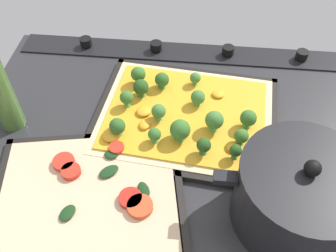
{
  "coord_description": "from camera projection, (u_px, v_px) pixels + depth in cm",
  "views": [
    {
      "loc": [
        -1.24,
        43.15,
        55.47
      ],
      "look_at": [
        3.1,
        -1.28,
        3.68
      ],
      "focal_mm": 39.22,
      "sensor_mm": 36.0,
      "label": 1
    }
  ],
  "objects": [
    {
      "name": "ground_plane",
      "position": [
        183.0,
        150.0,
        0.71
      ],
      "size": [
        85.68,
        62.79,
        3.0
      ],
      "primitive_type": "cube",
      "color": "#28282B"
    },
    {
      "name": "stove_control_panel",
      "position": [
        192.0,
        52.0,
        0.88
      ],
      "size": [
        82.26,
        7.0,
        2.6
      ],
      "color": "black",
      "rests_on": "ground_plane"
    },
    {
      "name": "baking_tray_front",
      "position": [
        185.0,
        118.0,
        0.74
      ],
      "size": [
        38.76,
        32.44,
        1.3
      ],
      "color": "black",
      "rests_on": "ground_plane"
    },
    {
      "name": "broccoli_pizza",
      "position": [
        183.0,
        115.0,
        0.73
      ],
      "size": [
        36.13,
        29.81,
        5.84
      ],
      "color": "beige",
      "rests_on": "baking_tray_front"
    },
    {
      "name": "baking_tray_back",
      "position": [
        89.0,
        196.0,
        0.62
      ],
      "size": [
        36.04,
        31.54,
        1.3
      ],
      "color": "black",
      "rests_on": "ground_plane"
    },
    {
      "name": "veggie_pizza_back",
      "position": [
        90.0,
        193.0,
        0.62
      ],
      "size": [
        33.24,
        28.74,
        1.9
      ],
      "color": "#D1AE89",
      "rests_on": "baking_tray_back"
    },
    {
      "name": "cooking_pot",
      "position": [
        298.0,
        196.0,
        0.56
      ],
      "size": [
        26.39,
        19.57,
        14.95
      ],
      "color": "black",
      "rests_on": "ground_plane"
    }
  ]
}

